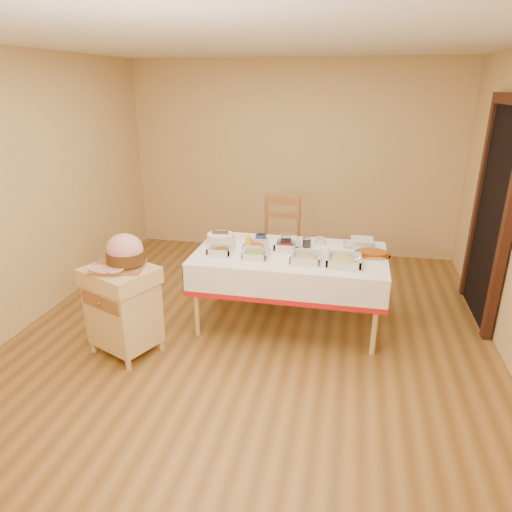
{
  "coord_description": "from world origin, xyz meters",
  "views": [
    {
      "loc": [
        0.83,
        -3.78,
        2.28
      ],
      "look_at": [
        -0.01,
        0.2,
        0.74
      ],
      "focal_mm": 32.0,
      "sensor_mm": 36.0,
      "label": 1
    }
  ],
  "objects_px": {
    "dining_chair": "(279,241)",
    "plate_stack": "(362,242)",
    "brass_platter": "(372,254)",
    "ham_on_board": "(124,253)",
    "preserve_jar_left": "(286,241)",
    "butcher_cart": "(123,305)",
    "preserve_jar_right": "(307,242)",
    "mustard_bottle": "(249,243)",
    "bread_basket": "(220,238)",
    "dining_table": "(290,268)"
  },
  "relations": [
    {
      "from": "preserve_jar_left",
      "to": "bread_basket",
      "type": "distance_m",
      "value": 0.67
    },
    {
      "from": "preserve_jar_left",
      "to": "preserve_jar_right",
      "type": "bearing_deg",
      "value": 10.7
    },
    {
      "from": "butcher_cart",
      "to": "preserve_jar_right",
      "type": "distance_m",
      "value": 1.84
    },
    {
      "from": "dining_chair",
      "to": "mustard_bottle",
      "type": "xyz_separation_m",
      "value": [
        -0.14,
        -0.99,
        0.31
      ]
    },
    {
      "from": "preserve_jar_right",
      "to": "plate_stack",
      "type": "bearing_deg",
      "value": 14.76
    },
    {
      "from": "ham_on_board",
      "to": "preserve_jar_left",
      "type": "height_order",
      "value": "ham_on_board"
    },
    {
      "from": "ham_on_board",
      "to": "brass_platter",
      "type": "bearing_deg",
      "value": 22.44
    },
    {
      "from": "butcher_cart",
      "to": "brass_platter",
      "type": "xyz_separation_m",
      "value": [
        2.12,
        0.89,
        0.32
      ]
    },
    {
      "from": "dining_table",
      "to": "bread_basket",
      "type": "xyz_separation_m",
      "value": [
        -0.73,
        0.13,
        0.21
      ]
    },
    {
      "from": "mustard_bottle",
      "to": "plate_stack",
      "type": "distance_m",
      "value": 1.13
    },
    {
      "from": "bread_basket",
      "to": "brass_platter",
      "type": "bearing_deg",
      "value": -2.17
    },
    {
      "from": "dining_table",
      "to": "brass_platter",
      "type": "distance_m",
      "value": 0.79
    },
    {
      "from": "brass_platter",
      "to": "plate_stack",
      "type": "bearing_deg",
      "value": 111.03
    },
    {
      "from": "dining_chair",
      "to": "plate_stack",
      "type": "bearing_deg",
      "value": -33.73
    },
    {
      "from": "butcher_cart",
      "to": "preserve_jar_left",
      "type": "height_order",
      "value": "preserve_jar_left"
    },
    {
      "from": "butcher_cart",
      "to": "brass_platter",
      "type": "bearing_deg",
      "value": 22.82
    },
    {
      "from": "dining_table",
      "to": "ham_on_board",
      "type": "bearing_deg",
      "value": -149.09
    },
    {
      "from": "brass_platter",
      "to": "dining_chair",
      "type": "bearing_deg",
      "value": 139.59
    },
    {
      "from": "butcher_cart",
      "to": "preserve_jar_left",
      "type": "distance_m",
      "value": 1.65
    },
    {
      "from": "dining_chair",
      "to": "preserve_jar_left",
      "type": "xyz_separation_m",
      "value": [
        0.19,
        -0.8,
        0.28
      ]
    },
    {
      "from": "preserve_jar_left",
      "to": "plate_stack",
      "type": "bearing_deg",
      "value": 13.64
    },
    {
      "from": "ham_on_board",
      "to": "preserve_jar_left",
      "type": "relative_size",
      "value": 3.28
    },
    {
      "from": "mustard_bottle",
      "to": "brass_platter",
      "type": "xyz_separation_m",
      "value": [
        1.17,
        0.12,
        -0.06
      ]
    },
    {
      "from": "ham_on_board",
      "to": "plate_stack",
      "type": "xyz_separation_m",
      "value": [
        1.98,
        1.11,
        -0.14
      ]
    },
    {
      "from": "mustard_bottle",
      "to": "plate_stack",
      "type": "relative_size",
      "value": 0.86
    },
    {
      "from": "mustard_bottle",
      "to": "brass_platter",
      "type": "bearing_deg",
      "value": 5.78
    },
    {
      "from": "butcher_cart",
      "to": "dining_table",
      "type": "bearing_deg",
      "value": 31.17
    },
    {
      "from": "preserve_jar_right",
      "to": "brass_platter",
      "type": "height_order",
      "value": "preserve_jar_right"
    },
    {
      "from": "dining_chair",
      "to": "ham_on_board",
      "type": "distance_m",
      "value": 2.07
    },
    {
      "from": "butcher_cart",
      "to": "plate_stack",
      "type": "height_order",
      "value": "plate_stack"
    },
    {
      "from": "dining_chair",
      "to": "plate_stack",
      "type": "distance_m",
      "value": 1.15
    },
    {
      "from": "dining_chair",
      "to": "bread_basket",
      "type": "xyz_separation_m",
      "value": [
        -0.47,
        -0.82,
        0.27
      ]
    },
    {
      "from": "dining_table",
      "to": "dining_chair",
      "type": "bearing_deg",
      "value": 105.32
    },
    {
      "from": "dining_table",
      "to": "bread_basket",
      "type": "bearing_deg",
      "value": 169.84
    },
    {
      "from": "brass_platter",
      "to": "bread_basket",
      "type": "bearing_deg",
      "value": 177.83
    },
    {
      "from": "butcher_cart",
      "to": "brass_platter",
      "type": "height_order",
      "value": "butcher_cart"
    },
    {
      "from": "ham_on_board",
      "to": "bread_basket",
      "type": "height_order",
      "value": "ham_on_board"
    },
    {
      "from": "dining_table",
      "to": "brass_platter",
      "type": "bearing_deg",
      "value": 5.51
    },
    {
      "from": "dining_table",
      "to": "preserve_jar_left",
      "type": "distance_m",
      "value": 0.28
    },
    {
      "from": "ham_on_board",
      "to": "preserve_jar_right",
      "type": "distance_m",
      "value": 1.75
    },
    {
      "from": "mustard_bottle",
      "to": "preserve_jar_right",
      "type": "bearing_deg",
      "value": 23.37
    },
    {
      "from": "preserve_jar_left",
      "to": "plate_stack",
      "type": "relative_size",
      "value": 0.64
    },
    {
      "from": "dining_chair",
      "to": "plate_stack",
      "type": "xyz_separation_m",
      "value": [
        0.93,
        -0.62,
        0.26
      ]
    },
    {
      "from": "dining_chair",
      "to": "bread_basket",
      "type": "relative_size",
      "value": 3.88
    },
    {
      "from": "bread_basket",
      "to": "dining_table",
      "type": "bearing_deg",
      "value": -10.16
    },
    {
      "from": "dining_table",
      "to": "bread_basket",
      "type": "distance_m",
      "value": 0.77
    },
    {
      "from": "dining_chair",
      "to": "preserve_jar_right",
      "type": "distance_m",
      "value": 0.9
    },
    {
      "from": "preserve_jar_right",
      "to": "mustard_bottle",
      "type": "bearing_deg",
      "value": -156.63
    },
    {
      "from": "butcher_cart",
      "to": "preserve_jar_left",
      "type": "xyz_separation_m",
      "value": [
        1.29,
        0.97,
        0.36
      ]
    },
    {
      "from": "mustard_bottle",
      "to": "preserve_jar_left",
      "type": "bearing_deg",
      "value": 30.19
    }
  ]
}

